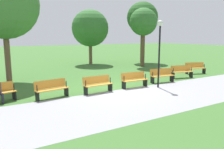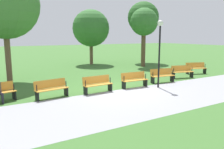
{
  "view_description": "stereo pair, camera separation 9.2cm",
  "coord_description": "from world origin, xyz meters",
  "px_view_note": "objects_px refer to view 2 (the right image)",
  "views": [
    {
      "loc": [
        6.68,
        10.47,
        3.04
      ],
      "look_at": [
        -0.0,
        -0.62,
        0.8
      ],
      "focal_mm": 36.26,
      "sensor_mm": 36.0,
      "label": 1
    },
    {
      "loc": [
        6.61,
        10.51,
        3.04
      ],
      "look_at": [
        -0.0,
        -0.62,
        0.8
      ],
      "focal_mm": 36.26,
      "sensor_mm": 36.0,
      "label": 2
    }
  ],
  "objects_px": {
    "bench_0": "(196,68)",
    "bench_1": "(182,71)",
    "tree_3": "(144,23)",
    "bench_5": "(51,88)",
    "tree_4": "(143,18)",
    "bench_2": "(162,75)",
    "bench_4": "(97,84)",
    "bench_3": "(134,80)",
    "tree_2": "(4,4)",
    "lamp_post": "(160,41)",
    "tree_1": "(91,28)"
  },
  "relations": [
    {
      "from": "bench_0",
      "to": "bench_1",
      "type": "bearing_deg",
      "value": 36.34
    },
    {
      "from": "bench_1",
      "to": "tree_3",
      "type": "relative_size",
      "value": 0.3
    },
    {
      "from": "bench_5",
      "to": "tree_4",
      "type": "relative_size",
      "value": 0.25
    },
    {
      "from": "bench_0",
      "to": "tree_4",
      "type": "height_order",
      "value": "tree_4"
    },
    {
      "from": "bench_2",
      "to": "tree_3",
      "type": "xyz_separation_m",
      "value": [
        -3.78,
        -6.74,
        3.8
      ]
    },
    {
      "from": "bench_4",
      "to": "tree_3",
      "type": "bearing_deg",
      "value": -143.86
    },
    {
      "from": "bench_3",
      "to": "bench_4",
      "type": "height_order",
      "value": "same"
    },
    {
      "from": "bench_4",
      "to": "tree_4",
      "type": "relative_size",
      "value": 0.25
    },
    {
      "from": "bench_1",
      "to": "tree_4",
      "type": "bearing_deg",
      "value": -96.94
    },
    {
      "from": "bench_2",
      "to": "tree_4",
      "type": "height_order",
      "value": "tree_4"
    },
    {
      "from": "bench_0",
      "to": "bench_5",
      "type": "bearing_deg",
      "value": 25.19
    },
    {
      "from": "bench_1",
      "to": "tree_3",
      "type": "bearing_deg",
      "value": -88.44
    },
    {
      "from": "tree_2",
      "to": "lamp_post",
      "type": "bearing_deg",
      "value": 140.56
    },
    {
      "from": "bench_2",
      "to": "lamp_post",
      "type": "bearing_deg",
      "value": 47.53
    },
    {
      "from": "lamp_post",
      "to": "tree_2",
      "type": "bearing_deg",
      "value": -39.44
    },
    {
      "from": "bench_5",
      "to": "tree_4",
      "type": "xyz_separation_m",
      "value": [
        -13.14,
        -9.51,
        4.52
      ]
    },
    {
      "from": "bench_5",
      "to": "tree_1",
      "type": "relative_size",
      "value": 0.3
    },
    {
      "from": "bench_0",
      "to": "bench_2",
      "type": "distance_m",
      "value": 4.87
    },
    {
      "from": "bench_3",
      "to": "tree_2",
      "type": "height_order",
      "value": "tree_2"
    },
    {
      "from": "bench_3",
      "to": "bench_4",
      "type": "relative_size",
      "value": 1.0
    },
    {
      "from": "bench_1",
      "to": "tree_1",
      "type": "distance_m",
      "value": 11.25
    },
    {
      "from": "bench_2",
      "to": "tree_3",
      "type": "height_order",
      "value": "tree_3"
    },
    {
      "from": "bench_2",
      "to": "lamp_post",
      "type": "xyz_separation_m",
      "value": [
        1.22,
        0.99,
        2.25
      ]
    },
    {
      "from": "tree_1",
      "to": "tree_3",
      "type": "bearing_deg",
      "value": 130.59
    },
    {
      "from": "bench_0",
      "to": "tree_4",
      "type": "relative_size",
      "value": 0.25
    },
    {
      "from": "bench_0",
      "to": "bench_3",
      "type": "distance_m",
      "value": 7.29
    },
    {
      "from": "bench_0",
      "to": "bench_5",
      "type": "distance_m",
      "value": 12.07
    },
    {
      "from": "bench_1",
      "to": "bench_4",
      "type": "bearing_deg",
      "value": 19.58
    },
    {
      "from": "tree_4",
      "to": "lamp_post",
      "type": "distance_m",
      "value": 12.87
    },
    {
      "from": "tree_4",
      "to": "tree_3",
      "type": "bearing_deg",
      "value": 53.15
    },
    {
      "from": "bench_1",
      "to": "bench_3",
      "type": "bearing_deg",
      "value": 22.37
    },
    {
      "from": "bench_5",
      "to": "tree_2",
      "type": "xyz_separation_m",
      "value": [
        1.31,
        -5.08,
        4.48
      ]
    },
    {
      "from": "tree_2",
      "to": "lamp_post",
      "type": "height_order",
      "value": "tree_2"
    },
    {
      "from": "bench_2",
      "to": "tree_2",
      "type": "height_order",
      "value": "tree_2"
    },
    {
      "from": "tree_1",
      "to": "bench_5",
      "type": "bearing_deg",
      "value": 55.94
    },
    {
      "from": "tree_2",
      "to": "tree_3",
      "type": "bearing_deg",
      "value": -172.33
    },
    {
      "from": "bench_1",
      "to": "tree_2",
      "type": "distance_m",
      "value": 12.73
    },
    {
      "from": "bench_2",
      "to": "bench_4",
      "type": "xyz_separation_m",
      "value": [
        4.86,
        0.24,
        0.0
      ]
    },
    {
      "from": "bench_2",
      "to": "lamp_post",
      "type": "height_order",
      "value": "lamp_post"
    },
    {
      "from": "bench_3",
      "to": "tree_3",
      "type": "height_order",
      "value": "tree_3"
    },
    {
      "from": "tree_1",
      "to": "tree_4",
      "type": "bearing_deg",
      "value": 165.54
    },
    {
      "from": "tree_2",
      "to": "bench_0",
      "type": "bearing_deg",
      "value": 163.66
    },
    {
      "from": "bench_1",
      "to": "lamp_post",
      "type": "xyz_separation_m",
      "value": [
        3.61,
        1.46,
        2.25
      ]
    },
    {
      "from": "lamp_post",
      "to": "bench_1",
      "type": "bearing_deg",
      "value": -157.94
    },
    {
      "from": "bench_2",
      "to": "tree_2",
      "type": "relative_size",
      "value": 0.24
    },
    {
      "from": "bench_4",
      "to": "bench_3",
      "type": "bearing_deg",
      "value": 177.2
    },
    {
      "from": "bench_1",
      "to": "bench_3",
      "type": "distance_m",
      "value": 4.87
    },
    {
      "from": "bench_1",
      "to": "tree_1",
      "type": "relative_size",
      "value": 0.3
    },
    {
      "from": "tree_1",
      "to": "tree_3",
      "type": "relative_size",
      "value": 1.01
    },
    {
      "from": "bench_5",
      "to": "tree_4",
      "type": "height_order",
      "value": "tree_4"
    }
  ]
}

